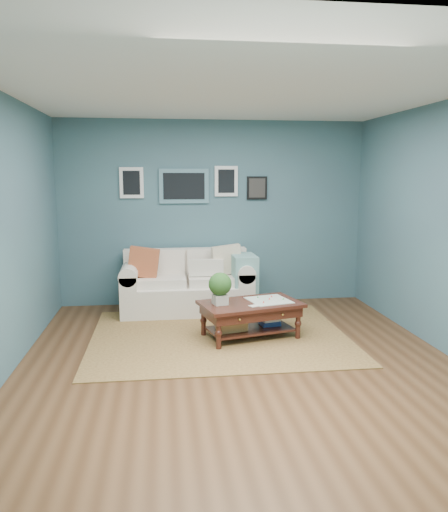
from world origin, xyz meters
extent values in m
plane|color=brown|center=(0.00, 0.00, 0.00)|extent=(5.00, 5.00, 0.00)
plane|color=white|center=(0.00, 0.00, 2.70)|extent=(5.00, 5.00, 0.00)
cube|color=#3F5966|center=(0.00, 2.50, 1.35)|extent=(4.50, 0.02, 2.70)
cube|color=#3F5966|center=(0.00, -2.50, 1.35)|extent=(4.50, 0.02, 2.70)
cube|color=#3F5966|center=(-2.25, 0.00, 1.35)|extent=(0.02, 5.00, 2.70)
cube|color=slate|center=(-0.43, 2.48, 1.75)|extent=(0.72, 0.03, 0.50)
cube|color=black|center=(-0.43, 2.46, 1.75)|extent=(0.60, 0.01, 0.38)
cube|color=white|center=(-1.18, 2.48, 1.80)|extent=(0.34, 0.03, 0.44)
cube|color=white|center=(0.19, 2.48, 1.82)|extent=(0.34, 0.03, 0.44)
cube|color=black|center=(0.65, 2.48, 1.72)|extent=(0.30, 0.03, 0.34)
cube|color=brown|center=(-0.11, 0.85, 0.01)|extent=(3.02, 2.42, 0.01)
cube|color=silver|center=(-0.43, 1.99, 0.20)|extent=(1.35, 0.84, 0.40)
cube|color=silver|center=(-0.43, 2.31, 0.63)|extent=(1.77, 0.21, 0.46)
cube|color=silver|center=(-1.22, 1.99, 0.29)|extent=(0.23, 0.84, 0.59)
cube|color=silver|center=(0.36, 1.99, 0.29)|extent=(0.23, 0.84, 0.59)
cylinder|color=silver|center=(-1.22, 1.99, 0.59)|extent=(0.25, 0.84, 0.25)
cylinder|color=silver|center=(0.36, 1.99, 0.59)|extent=(0.25, 0.84, 0.25)
cube|color=silver|center=(-0.79, 1.93, 0.46)|extent=(0.68, 0.53, 0.12)
cube|color=silver|center=(-0.07, 1.93, 0.46)|extent=(0.68, 0.53, 0.12)
cube|color=silver|center=(-0.79, 2.20, 0.69)|extent=(0.68, 0.11, 0.34)
cube|color=silver|center=(-0.07, 2.20, 0.69)|extent=(0.68, 0.11, 0.34)
cube|color=#B83B21|center=(-1.02, 1.94, 0.73)|extent=(0.46, 0.16, 0.45)
cube|color=silver|center=(0.14, 2.01, 0.73)|extent=(0.45, 0.17, 0.44)
cube|color=beige|center=(-0.17, 1.90, 0.65)|extent=(0.47, 0.11, 0.23)
cube|color=#79ACA7|center=(0.36, 1.88, 0.44)|extent=(0.32, 0.52, 0.76)
cube|color=#36180F|center=(0.25, 0.76, 0.41)|extent=(1.28, 0.93, 0.04)
cube|color=#36180F|center=(0.25, 0.76, 0.34)|extent=(1.18, 0.84, 0.11)
cube|color=#36180F|center=(0.25, 0.76, 0.11)|extent=(1.07, 0.72, 0.02)
sphere|color=gold|center=(0.07, 0.40, 0.34)|extent=(0.03, 0.03, 0.03)
sphere|color=gold|center=(0.59, 0.53, 0.34)|extent=(0.03, 0.03, 0.03)
cylinder|color=#36180F|center=(-0.17, 0.39, 0.20)|extent=(0.06, 0.06, 0.39)
cylinder|color=#36180F|center=(0.80, 0.63, 0.20)|extent=(0.06, 0.06, 0.39)
cylinder|color=#36180F|center=(-0.29, 0.89, 0.20)|extent=(0.06, 0.06, 0.39)
cylinder|color=#36180F|center=(0.67, 1.13, 0.20)|extent=(0.06, 0.06, 0.39)
cube|color=beige|center=(-0.11, 0.72, 0.49)|extent=(0.19, 0.19, 0.11)
sphere|color=#21531D|center=(-0.11, 0.72, 0.67)|extent=(0.27, 0.27, 0.27)
cube|color=beige|center=(0.49, 0.82, 0.43)|extent=(0.56, 0.56, 0.01)
cube|color=#9E7B4C|center=(0.02, 0.70, 0.22)|extent=(0.37, 0.30, 0.19)
cube|color=navy|center=(0.51, 0.84, 0.17)|extent=(0.26, 0.22, 0.11)
camera|label=1|loc=(-0.77, -4.86, 1.92)|focal=35.00mm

